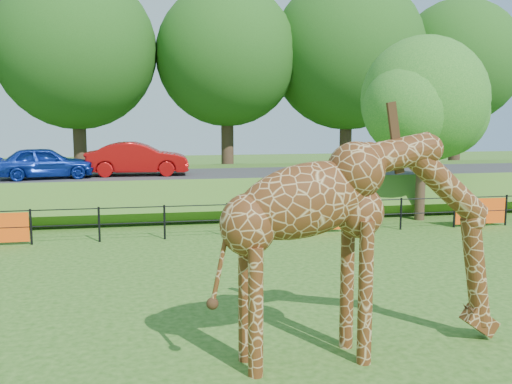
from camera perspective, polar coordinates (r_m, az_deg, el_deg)
The scene contains 10 objects.
ground at distance 10.96m, azimuth 3.15°, elevation -13.25°, with size 90.00×90.00×0.00m, color #275314.
giraffe at distance 9.40m, azimuth 10.92°, elevation -5.28°, with size 5.13×0.94×3.66m, color #562C11, non-canonical shape.
perimeter_fence at distance 18.41m, azimuth -2.89°, elevation -2.81°, with size 28.07×0.10×1.10m, color black, non-canonical shape.
embankment at distance 25.75m, azimuth -5.23°, elevation 0.44°, with size 40.00×9.00×1.30m, color #275314.
road at distance 24.19m, azimuth -4.90°, elevation 1.66°, with size 40.00×5.00×0.12m, color #323235.
car_blue at distance 23.79m, azimuth -20.36°, elevation 2.77°, with size 1.49×3.69×1.26m, color #1535B0.
car_red at distance 24.02m, azimuth -11.76°, elevation 3.27°, with size 1.45×4.15×1.37m, color #B30C0C.
visitor at distance 19.67m, azimuth 0.91°, elevation -1.37°, with size 0.58×0.38×1.60m, color black.
tree_east at distance 22.01m, azimuth 16.61°, elevation 8.38°, with size 5.40×4.71×6.76m.
bg_tree_line at distance 32.38m, azimuth -3.13°, elevation 13.57°, with size 37.30×8.80×11.82m.
Camera 1 is at (-2.51, -9.92, 3.94)m, focal length 40.00 mm.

